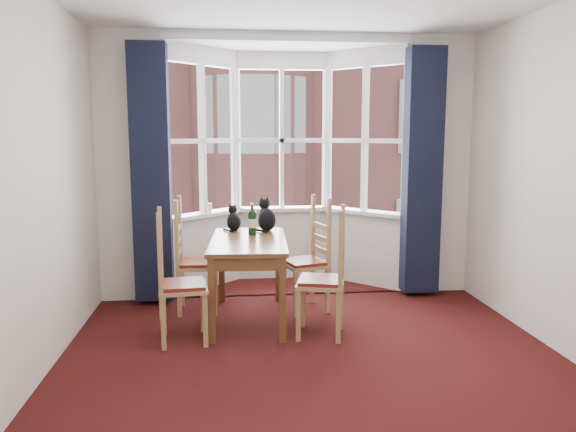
{
  "coord_description": "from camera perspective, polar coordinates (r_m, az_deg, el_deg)",
  "views": [
    {
      "loc": [
        -0.64,
        -3.73,
        1.76
      ],
      "look_at": [
        -0.13,
        1.05,
        1.05
      ],
      "focal_mm": 35.0,
      "sensor_mm": 36.0,
      "label": 1
    }
  ],
  "objects": [
    {
      "name": "floor",
      "position": [
        4.18,
        3.47,
        -16.54
      ],
      "size": [
        4.5,
        4.5,
        0.0
      ],
      "primitive_type": "plane",
      "color": "black",
      "rests_on": "ground"
    },
    {
      "name": "wall_left",
      "position": [
        3.99,
        -25.98,
        2.36
      ],
      "size": [
        0.0,
        4.5,
        4.5
      ],
      "primitive_type": "plane",
      "rotation": [
        1.57,
        0.0,
        1.57
      ],
      "color": "silver",
      "rests_on": "floor"
    },
    {
      "name": "wall_near",
      "position": [
        1.66,
        16.94,
        -4.57
      ],
      "size": [
        4.0,
        0.0,
        4.0
      ],
      "primitive_type": "plane",
      "rotation": [
        -1.57,
        0.0,
        0.0
      ],
      "color": "silver",
      "rests_on": "floor"
    },
    {
      "name": "wall_back_pier_left",
      "position": [
        6.08,
        -15.68,
        4.69
      ],
      "size": [
        0.7,
        0.12,
        2.8
      ],
      "primitive_type": "cube",
      "color": "silver",
      "rests_on": "floor"
    },
    {
      "name": "wall_back_pier_right",
      "position": [
        6.42,
        14.9,
        4.9
      ],
      "size": [
        0.7,
        0.12,
        2.8
      ],
      "primitive_type": "cube",
      "color": "silver",
      "rests_on": "floor"
    },
    {
      "name": "bay_window",
      "position": [
        6.53,
        -0.44,
        5.24
      ],
      "size": [
        2.76,
        0.94,
        2.8
      ],
      "color": "white",
      "rests_on": "floor"
    },
    {
      "name": "curtain_left",
      "position": [
        5.87,
        -13.72,
        4.15
      ],
      "size": [
        0.38,
        0.22,
        2.6
      ],
      "primitive_type": "cube",
      "color": "black",
      "rests_on": "floor"
    },
    {
      "name": "curtain_right",
      "position": [
        6.17,
        13.48,
        4.36
      ],
      "size": [
        0.38,
        0.22,
        2.6
      ],
      "primitive_type": "cube",
      "color": "black",
      "rests_on": "floor"
    },
    {
      "name": "dining_table",
      "position": [
        5.28,
        -4.03,
        -3.54
      ],
      "size": [
        0.77,
        1.33,
        0.78
      ],
      "color": "brown",
      "rests_on": "floor"
    },
    {
      "name": "chair_left_near",
      "position": [
        4.86,
        -11.69,
        -7.14
      ],
      "size": [
        0.44,
        0.46,
        0.92
      ],
      "color": "#A47E4F",
      "rests_on": "floor"
    },
    {
      "name": "chair_left_far",
      "position": [
        5.65,
        -10.1,
        -4.91
      ],
      "size": [
        0.4,
        0.42,
        0.92
      ],
      "color": "#A47E4F",
      "rests_on": "floor"
    },
    {
      "name": "chair_right_near",
      "position": [
        4.92,
        4.38,
        -6.81
      ],
      "size": [
        0.49,
        0.51,
        0.92
      ],
      "color": "#A47E4F",
      "rests_on": "floor"
    },
    {
      "name": "chair_right_far",
      "position": [
        5.64,
        2.52,
        -4.8
      ],
      "size": [
        0.5,
        0.52,
        0.92
      ],
      "color": "#A47E4F",
      "rests_on": "floor"
    },
    {
      "name": "cat_left",
      "position": [
        5.73,
        -5.53,
        -0.44
      ],
      "size": [
        0.17,
        0.22,
        0.28
      ],
      "color": "black",
      "rests_on": "dining_table"
    },
    {
      "name": "cat_right",
      "position": [
        5.7,
        -2.19,
        -0.17
      ],
      "size": [
        0.23,
        0.28,
        0.35
      ],
      "color": "black",
      "rests_on": "dining_table"
    },
    {
      "name": "wine_bottle",
      "position": [
        5.47,
        -3.66,
        -0.52
      ],
      "size": [
        0.08,
        0.08,
        0.31
      ],
      "color": "black",
      "rests_on": "dining_table"
    },
    {
      "name": "candle_tall",
      "position": [
        6.39,
        -8.02,
        0.8
      ],
      "size": [
        0.06,
        0.06,
        0.11
      ],
      "primitive_type": "cylinder",
      "color": "white",
      "rests_on": "bay_window"
    },
    {
      "name": "street",
      "position": [
        36.82,
        -4.97,
        -3.79
      ],
      "size": [
        80.0,
        80.0,
        0.0
      ],
      "primitive_type": "plane",
      "color": "#333335",
      "rests_on": "ground"
    },
    {
      "name": "tenement_building",
      "position": [
        17.76,
        -4.06,
        7.87
      ],
      "size": [
        18.4,
        7.8,
        15.2
      ],
      "color": "#A85B57",
      "rests_on": "street"
    }
  ]
}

